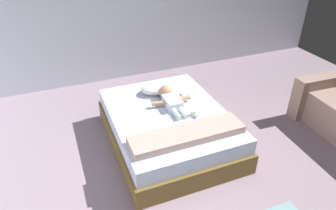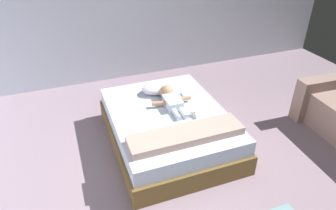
# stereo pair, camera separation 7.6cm
# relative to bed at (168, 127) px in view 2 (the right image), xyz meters

# --- Properties ---
(ground_plane) EXTENTS (8.00, 8.00, 0.00)m
(ground_plane) POSITION_rel_bed_xyz_m (-0.06, -0.92, -0.22)
(ground_plane) COLOR gray
(bed) EXTENTS (1.39, 1.81, 0.45)m
(bed) POSITION_rel_bed_xyz_m (0.00, 0.00, 0.00)
(bed) COLOR brown
(bed) RESTS_ON ground_plane
(pillow) EXTENTS (0.49, 0.30, 0.14)m
(pillow) POSITION_rel_bed_xyz_m (0.07, 0.50, 0.30)
(pillow) COLOR silver
(pillow) RESTS_ON bed
(baby) EXTENTS (0.52, 0.63, 0.18)m
(baby) POSITION_rel_bed_xyz_m (0.10, 0.17, 0.30)
(baby) COLOR silver
(baby) RESTS_ON bed
(toothbrush) EXTENTS (0.01, 0.15, 0.02)m
(toothbrush) POSITION_rel_bed_xyz_m (0.32, 0.29, 0.24)
(toothbrush) COLOR #328FDD
(toothbrush) RESTS_ON bed
(blanket) EXTENTS (1.25, 0.32, 0.09)m
(blanket) POSITION_rel_bed_xyz_m (0.00, -0.54, 0.27)
(blanket) COLOR tan
(blanket) RESTS_ON bed
(baby_bottle) EXTENTS (0.07, 0.12, 0.07)m
(baby_bottle) POSITION_rel_bed_xyz_m (0.26, -0.20, 0.26)
(baby_bottle) COLOR white
(baby_bottle) RESTS_ON bed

